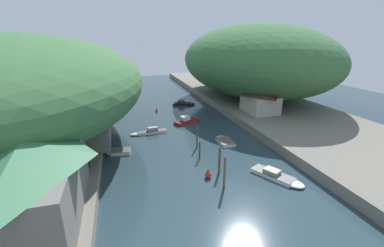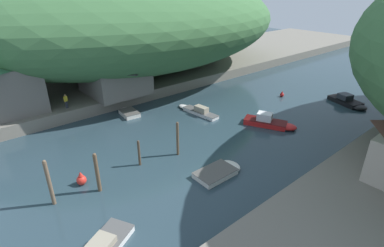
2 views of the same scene
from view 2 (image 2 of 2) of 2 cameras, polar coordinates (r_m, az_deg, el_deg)
name	(u,v)px [view 2 (image 2 of 2)]	position (r m, az deg, el deg)	size (l,w,h in m)	color
water_surface	(247,117)	(36.59, 10.44, 1.28)	(130.00, 130.00, 0.00)	#283D47
left_bank	(145,71)	(52.92, -8.97, 9.80)	(22.00, 120.00, 1.44)	slate
hillside_left	(131,21)	(51.65, -11.61, 18.52)	(37.80, 52.92, 14.96)	#3D6B3D
boathouse_shed	(114,71)	(40.52, -14.70, 9.66)	(8.46, 7.56, 5.44)	slate
boat_red_skiff	(348,102)	(44.61, 27.63, 3.71)	(5.66, 3.54, 1.23)	black
boat_mid_channel	(197,111)	(36.87, 0.98, 2.45)	(6.33, 1.72, 1.07)	white
boat_cabin_cruiser	(128,112)	(37.43, -12.08, 2.13)	(3.54, 2.11, 0.53)	silver
boat_white_cruiser	(270,122)	(34.63, 14.68, 0.20)	(5.95, 4.06, 1.44)	red
boat_moored_right	(220,171)	(25.67, 5.30, -9.03)	(2.17, 4.26, 0.49)	silver
mooring_post_nearest	(49,183)	(23.76, -25.55, -10.13)	(0.28, 0.28, 3.75)	brown
mooring_post_second	(97,172)	(23.96, -17.62, -8.87)	(0.30, 0.30, 3.37)	brown
mooring_post_middle	(139,153)	(26.55, -10.05, -5.51)	(0.22, 0.22, 2.46)	#4C3D2D
mooring_post_fourth	(178,139)	(27.48, -2.76, -2.87)	(0.25, 0.25, 3.38)	brown
channel_buoy_near	(282,95)	(44.11, 16.76, 5.31)	(0.56, 0.56, 0.85)	red
channel_buoy_far	(81,179)	(25.79, -20.32, -9.96)	(0.79, 0.79, 1.18)	red
person_on_quay	(117,89)	(39.16, -14.05, 6.36)	(0.24, 0.39, 1.69)	#282D3D
person_by_boathouse	(66,100)	(37.27, -22.90, 4.11)	(0.33, 0.43, 1.69)	#282D3D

